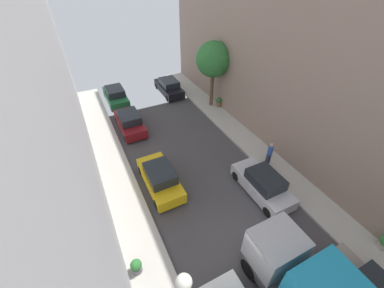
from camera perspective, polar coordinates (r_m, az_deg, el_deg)
The scene contains 11 objects.
ground at distance 13.68m, azimuth 14.36°, elevation -22.84°, with size 32.00×32.00×0.00m, color #423F42.
sidewalk_right at distance 16.31m, azimuth 28.64°, elevation -13.67°, with size 2.00×44.00×0.15m, color #B7B2A8.
parked_car_left_3 at distance 15.32m, azimuth -7.54°, elevation -7.97°, with size 1.78×4.20×1.57m.
parked_car_left_4 at distance 20.72m, azimuth -14.47°, elevation 5.07°, with size 1.78×4.20×1.57m.
parked_car_left_5 at distance 25.18m, azimuth -17.55°, elevation 10.78°, with size 1.78×4.20×1.57m.
parked_car_right_3 at distance 15.46m, azimuth 16.36°, elevation -9.09°, with size 1.78×4.20×1.57m.
parked_car_right_4 at distance 25.88m, azimuth -5.43°, elevation 13.21°, with size 1.78×4.20×1.57m.
pedestrian at distance 17.23m, azimuth 17.85°, elevation -1.98°, with size 0.40×0.36×1.72m.
street_tree_1 at distance 21.93m, azimuth 5.05°, elevation 19.18°, with size 3.03×3.03×5.91m.
potted_plant_2 at distance 23.32m, azimuth 6.31°, elevation 9.91°, with size 0.51×0.51×0.88m.
potted_plant_4 at distance 12.58m, azimuth -12.98°, elevation -26.28°, with size 0.52×0.52×0.80m.
Camera 1 is at (-5.58, -4.16, 11.78)m, focal length 22.61 mm.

